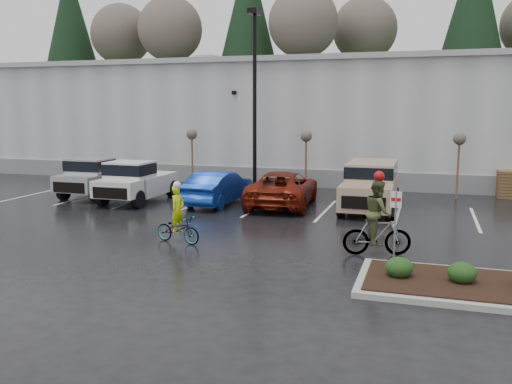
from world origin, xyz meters
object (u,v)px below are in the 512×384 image
(lamppost, at_px, (255,82))
(sapling_west, at_px, (192,137))
(cyclist_hivis, at_px, (178,223))
(cyclist_olive, at_px, (377,225))
(car_red, at_px, (283,188))
(sapling_mid, at_px, (306,140))
(suv_tan, at_px, (370,187))
(pickup_white, at_px, (140,180))
(sapling_east, at_px, (459,142))
(car_blue, at_px, (219,187))
(pickup_silver, at_px, (101,176))
(fire_lane_sign, at_px, (395,219))
(pallet_stack_a, at_px, (510,184))

(lamppost, height_order, sapling_west, lamppost)
(cyclist_hivis, bearing_deg, cyclist_olive, -74.03)
(lamppost, bearing_deg, cyclist_hivis, -85.62)
(car_red, bearing_deg, cyclist_hivis, 74.18)
(sapling_west, bearing_deg, lamppost, -14.04)
(sapling_west, distance_m, cyclist_hivis, 13.04)
(sapling_mid, xyz_separation_m, suv_tan, (3.78, -4.34, -1.70))
(car_red, height_order, suv_tan, suv_tan)
(lamppost, relative_size, sapling_mid, 2.88)
(pickup_white, relative_size, cyclist_olive, 2.03)
(sapling_east, height_order, car_blue, sapling_east)
(sapling_west, distance_m, suv_tan, 11.29)
(sapling_mid, distance_m, suv_tan, 6.00)
(lamppost, bearing_deg, pickup_silver, -154.66)
(sapling_west, height_order, cyclist_hivis, sapling_west)
(sapling_west, bearing_deg, fire_lane_sign, -47.33)
(suv_tan, distance_m, cyclist_hivis, 9.35)
(sapling_mid, distance_m, car_blue, 6.07)
(sapling_mid, bearing_deg, lamppost, -158.20)
(lamppost, distance_m, cyclist_hivis, 12.07)
(fire_lane_sign, xyz_separation_m, suv_tan, (-1.52, 8.46, -0.38))
(sapling_west, xyz_separation_m, fire_lane_sign, (11.80, -12.80, -1.32))
(sapling_mid, distance_m, pallet_stack_a, 10.26)
(car_blue, bearing_deg, cyclist_hivis, 104.24)
(sapling_mid, relative_size, pickup_white, 0.62)
(pickup_silver, height_order, suv_tan, suv_tan)
(fire_lane_sign, height_order, pickup_silver, fire_lane_sign)
(pickup_silver, xyz_separation_m, pickup_white, (2.68, -0.82, 0.00))
(pickup_white, bearing_deg, suv_tan, 4.44)
(car_blue, relative_size, cyclist_hivis, 2.28)
(lamppost, height_order, pickup_silver, lamppost)
(car_red, xyz_separation_m, cyclist_olive, (4.81, -7.11, 0.14))
(cyclist_olive, bearing_deg, cyclist_hivis, 78.26)
(pallet_stack_a, height_order, suv_tan, suv_tan)
(suv_tan, bearing_deg, car_red, -179.18)
(sapling_west, bearing_deg, cyclist_hivis, -67.93)
(sapling_east, height_order, suv_tan, sapling_east)
(sapling_mid, bearing_deg, pickup_silver, -155.57)
(lamppost, bearing_deg, pallet_stack_a, 9.09)
(lamppost, height_order, cyclist_olive, lamppost)
(fire_lane_sign, bearing_deg, car_red, 122.64)
(pickup_silver, height_order, cyclist_hivis, cyclist_hivis)
(pickup_white, xyz_separation_m, cyclist_olive, (11.61, -6.33, -0.06))
(lamppost, height_order, cyclist_hivis, lamppost)
(cyclist_hivis, bearing_deg, sapling_mid, 4.16)
(pickup_silver, height_order, car_red, pickup_silver)
(fire_lane_sign, height_order, cyclist_olive, cyclist_olive)
(car_blue, relative_size, car_red, 0.83)
(lamppost, relative_size, pickup_white, 1.77)
(sapling_west, height_order, fire_lane_sign, sapling_west)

